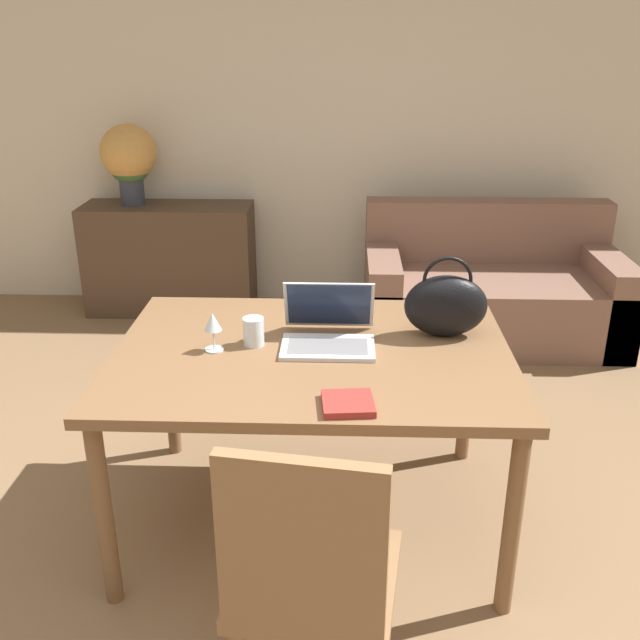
# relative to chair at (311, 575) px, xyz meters

# --- Properties ---
(wall_back) EXTENTS (10.00, 0.06, 2.70)m
(wall_back) POSITION_rel_chair_xyz_m (-0.14, 3.51, 0.83)
(wall_back) COLOR beige
(wall_back) RESTS_ON ground_plane
(dining_table) EXTENTS (1.47, 1.07, 0.76)m
(dining_table) POSITION_rel_chair_xyz_m (-0.04, 0.92, 0.16)
(dining_table) COLOR brown
(dining_table) RESTS_ON ground_plane
(chair) EXTENTS (0.50, 0.50, 0.96)m
(chair) POSITION_rel_chair_xyz_m (0.00, 0.00, 0.00)
(chair) COLOR olive
(chair) RESTS_ON ground_plane
(couch) EXTENTS (1.60, 0.88, 0.82)m
(couch) POSITION_rel_chair_xyz_m (1.02, 2.87, -0.24)
(couch) COLOR #7F5B4C
(couch) RESTS_ON ground_plane
(sideboard) EXTENTS (1.15, 0.40, 0.75)m
(sideboard) POSITION_rel_chair_xyz_m (-1.14, 3.23, -0.15)
(sideboard) COLOR #4C3828
(sideboard) RESTS_ON ground_plane
(laptop) EXTENTS (0.35, 0.32, 0.22)m
(laptop) POSITION_rel_chair_xyz_m (0.02, 1.00, 0.29)
(laptop) COLOR silver
(laptop) RESTS_ON dining_table
(drinking_glass) EXTENTS (0.08, 0.08, 0.11)m
(drinking_glass) POSITION_rel_chair_xyz_m (-0.26, 0.96, 0.29)
(drinking_glass) COLOR silver
(drinking_glass) RESTS_ON dining_table
(wine_glass) EXTENTS (0.07, 0.07, 0.15)m
(wine_glass) POSITION_rel_chair_xyz_m (-0.40, 0.90, 0.34)
(wine_glass) COLOR silver
(wine_glass) RESTS_ON dining_table
(handbag) EXTENTS (0.32, 0.15, 0.32)m
(handbag) POSITION_rel_chair_xyz_m (0.47, 1.07, 0.36)
(handbag) COLOR black
(handbag) RESTS_ON dining_table
(flower_vase) EXTENTS (0.37, 0.37, 0.54)m
(flower_vase) POSITION_rel_chair_xyz_m (-1.37, 3.25, 0.54)
(flower_vase) COLOR #333847
(flower_vase) RESTS_ON sideboard
(book) EXTENTS (0.18, 0.17, 0.02)m
(book) POSITION_rel_chair_xyz_m (0.09, 0.49, 0.25)
(book) COLOR maroon
(book) RESTS_ON dining_table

